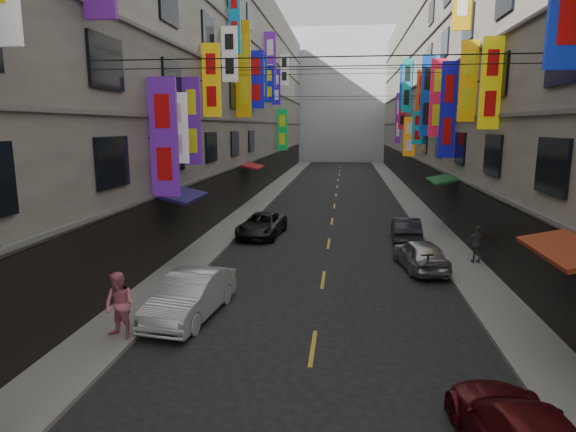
% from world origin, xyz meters
% --- Properties ---
extents(sidewalk_left, '(2.00, 90.00, 0.12)m').
position_xyz_m(sidewalk_left, '(-6.00, 42.00, 0.06)').
color(sidewalk_left, slate).
rests_on(sidewalk_left, ground).
extents(sidewalk_right, '(2.00, 90.00, 0.12)m').
position_xyz_m(sidewalk_right, '(6.00, 42.00, 0.06)').
color(sidewalk_right, slate).
rests_on(sidewalk_right, ground).
extents(building_row_left, '(10.14, 90.00, 19.00)m').
position_xyz_m(building_row_left, '(-11.99, 42.00, 9.49)').
color(building_row_left, gray).
rests_on(building_row_left, ground).
extents(building_row_right, '(10.14, 90.00, 19.00)m').
position_xyz_m(building_row_right, '(11.99, 42.00, 9.49)').
color(building_row_right, '#A09886').
rests_on(building_row_right, ground).
extents(haze_block, '(18.00, 8.00, 22.00)m').
position_xyz_m(haze_block, '(0.00, 92.00, 11.00)').
color(haze_block, '#A7AEBA').
rests_on(haze_block, ground).
extents(shop_signage, '(14.00, 55.00, 12.45)m').
position_xyz_m(shop_signage, '(-0.23, 35.14, 9.07)').
color(shop_signage, blue).
rests_on(shop_signage, ground).
extents(street_awnings, '(13.99, 35.20, 0.41)m').
position_xyz_m(street_awnings, '(-1.26, 26.00, 3.00)').
color(street_awnings, '#155129').
rests_on(street_awnings, ground).
extents(overhead_cables, '(14.00, 38.04, 1.24)m').
position_xyz_m(overhead_cables, '(0.00, 30.00, 8.80)').
color(overhead_cables, black).
rests_on(overhead_cables, ground).
extents(lane_markings, '(0.12, 80.20, 0.01)m').
position_xyz_m(lane_markings, '(0.00, 39.00, 0.00)').
color(lane_markings, gold).
rests_on(lane_markings, ground).
extents(scooter_far_right, '(0.66, 1.78, 1.14)m').
position_xyz_m(scooter_far_right, '(3.89, 24.88, 0.44)').
color(scooter_far_right, black).
rests_on(scooter_far_right, ground).
extents(car_left_mid, '(2.02, 4.51, 1.44)m').
position_xyz_m(car_left_mid, '(-4.00, 19.72, 0.72)').
color(car_left_mid, silver).
rests_on(car_left_mid, ground).
extents(car_left_far, '(2.45, 4.69, 1.26)m').
position_xyz_m(car_left_far, '(-3.73, 31.32, 0.63)').
color(car_left_far, black).
rests_on(car_left_far, ground).
extents(car_right_mid, '(2.17, 4.09, 1.33)m').
position_xyz_m(car_right_mid, '(4.00, 25.84, 0.66)').
color(car_right_mid, '#B5B5BA').
rests_on(car_right_mid, ground).
extents(car_right_far, '(1.51, 3.95, 1.29)m').
position_xyz_m(car_right_far, '(4.00, 30.99, 0.64)').
color(car_right_far, '#23232A').
rests_on(car_right_far, ground).
extents(pedestrian_lfar, '(1.07, 0.88, 1.89)m').
position_xyz_m(pedestrian_lfar, '(-5.40, 17.77, 1.06)').
color(pedestrian_lfar, pink).
rests_on(pedestrian_lfar, sidewalk_left).
extents(pedestrian_rfar, '(1.04, 0.67, 1.67)m').
position_xyz_m(pedestrian_rfar, '(6.55, 26.81, 0.96)').
color(pedestrian_rfar, '#505052').
rests_on(pedestrian_rfar, sidewalk_right).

